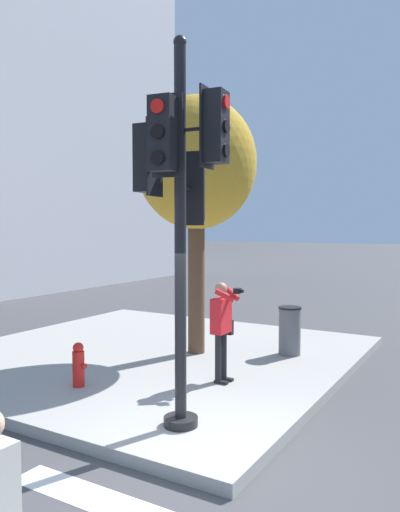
{
  "coord_description": "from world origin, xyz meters",
  "views": [
    {
      "loc": [
        -5.01,
        -2.76,
        2.85
      ],
      "look_at": [
        1.67,
        1.17,
        2.39
      ],
      "focal_mm": 35.0,
      "sensor_mm": 36.0,
      "label": 1
    }
  ],
  "objects_px": {
    "person_photographer": "(222,322)",
    "trash_bin": "(290,331)",
    "street_tree": "(196,166)",
    "traffic_signal_pole": "(180,189)",
    "fire_hydrant": "(79,365)"
  },
  "relations": [
    {
      "from": "person_photographer",
      "to": "street_tree",
      "type": "relative_size",
      "value": 0.32
    },
    {
      "from": "person_photographer",
      "to": "trash_bin",
      "type": "bearing_deg",
      "value": -8.88
    },
    {
      "from": "traffic_signal_pole",
      "to": "trash_bin",
      "type": "xyz_separation_m",
      "value": [
        4.3,
        0.05,
        -2.67
      ]
    },
    {
      "from": "traffic_signal_pole",
      "to": "trash_bin",
      "type": "relative_size",
      "value": 5.11
    },
    {
      "from": "traffic_signal_pole",
      "to": "street_tree",
      "type": "bearing_deg",
      "value": 27.76
    },
    {
      "from": "person_photographer",
      "to": "trash_bin",
      "type": "relative_size",
      "value": 1.71
    },
    {
      "from": "street_tree",
      "to": "person_photographer",
      "type": "bearing_deg",
      "value": -136.57
    },
    {
      "from": "traffic_signal_pole",
      "to": "trash_bin",
      "type": "height_order",
      "value": "traffic_signal_pole"
    },
    {
      "from": "traffic_signal_pole",
      "to": "street_tree",
      "type": "height_order",
      "value": "street_tree"
    },
    {
      "from": "person_photographer",
      "to": "street_tree",
      "type": "distance_m",
      "value": 3.56
    },
    {
      "from": "person_photographer",
      "to": "trash_bin",
      "type": "height_order",
      "value": "person_photographer"
    },
    {
      "from": "trash_bin",
      "to": "person_photographer",
      "type": "bearing_deg",
      "value": 171.12
    },
    {
      "from": "fire_hydrant",
      "to": "trash_bin",
      "type": "distance_m",
      "value": 4.43
    },
    {
      "from": "traffic_signal_pole",
      "to": "person_photographer",
      "type": "relative_size",
      "value": 2.98
    },
    {
      "from": "fire_hydrant",
      "to": "street_tree",
      "type": "bearing_deg",
      "value": -10.29
    }
  ]
}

